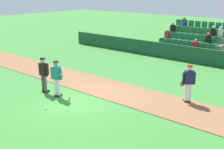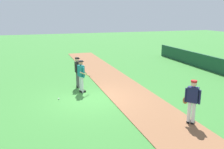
% 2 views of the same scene
% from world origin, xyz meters
% --- Properties ---
extents(ground_plane, '(80.00, 80.00, 0.00)m').
position_xyz_m(ground_plane, '(0.00, 0.00, 0.00)').
color(ground_plane, '#387A33').
extents(infield_dirt_path, '(28.00, 2.47, 0.03)m').
position_xyz_m(infield_dirt_path, '(0.00, 2.17, 0.01)').
color(infield_dirt_path, brown).
rests_on(infield_dirt_path, ground).
extents(dugout_fence, '(20.00, 0.16, 1.11)m').
position_xyz_m(dugout_fence, '(0.00, 9.85, 0.56)').
color(dugout_fence, '#19472D').
rests_on(dugout_fence, ground).
extents(stadium_bleachers, '(5.00, 3.80, 2.70)m').
position_xyz_m(stadium_bleachers, '(0.01, 12.16, 0.75)').
color(stadium_bleachers, slate).
rests_on(stadium_bleachers, ground).
extents(batter_teal_jersey, '(0.74, 0.69, 1.76)m').
position_xyz_m(batter_teal_jersey, '(-1.17, -0.18, 0.97)').
color(batter_teal_jersey, white).
rests_on(batter_teal_jersey, ground).
extents(umpire_home_plate, '(0.59, 0.32, 1.76)m').
position_xyz_m(umpire_home_plate, '(-2.12, -0.20, 1.00)').
color(umpire_home_plate, '#4C4C4C').
rests_on(umpire_home_plate, ground).
extents(runner_navy_jersey, '(0.59, 0.48, 1.76)m').
position_xyz_m(runner_navy_jersey, '(3.91, 3.06, 0.96)').
color(runner_navy_jersey, white).
rests_on(runner_navy_jersey, ground).
extents(baseball, '(0.07, 0.07, 0.07)m').
position_xyz_m(baseball, '(-0.42, -1.50, 0.04)').
color(baseball, white).
rests_on(baseball, ground).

